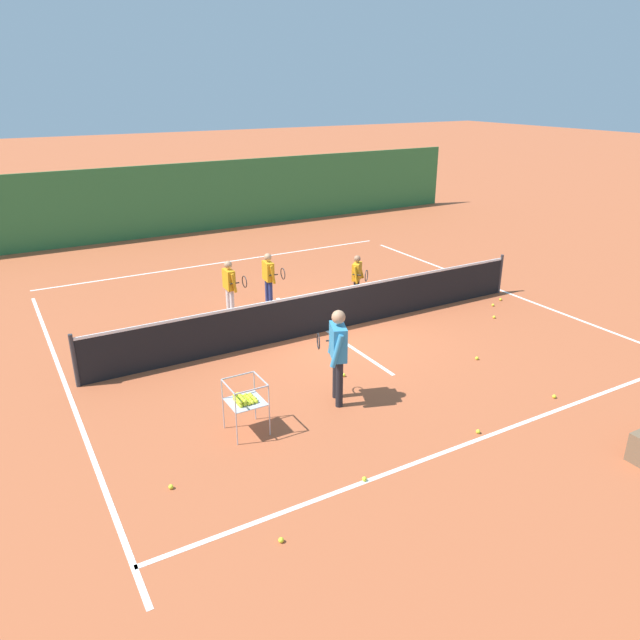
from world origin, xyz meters
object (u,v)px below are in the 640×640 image
(tennis_ball_4, at_px, (494,317))
(tennis_ball_9, at_px, (554,396))
(tennis_net, at_px, (327,310))
(tennis_ball_6, at_px, (478,431))
(tennis_ball_2, at_px, (344,375))
(student_2, at_px, (357,275))
(tennis_ball_0, at_px, (171,487))
(student_1, at_px, (269,275))
(student_0, at_px, (230,283))
(ball_cart, at_px, (244,400))
(tennis_ball_1, at_px, (364,479))
(tennis_ball_5, at_px, (281,540))
(tennis_ball_8, at_px, (477,358))
(tennis_ball_7, at_px, (501,299))
(instructor, at_px, (338,348))
(tennis_ball_3, at_px, (493,305))

(tennis_ball_4, distance_m, tennis_ball_9, 3.90)
(tennis_net, relative_size, tennis_ball_6, 158.95)
(tennis_ball_2, bearing_deg, tennis_net, 67.72)
(student_2, relative_size, tennis_ball_0, 18.48)
(student_1, height_order, tennis_ball_6, student_1)
(student_0, distance_m, ball_cart, 5.30)
(tennis_net, height_order, tennis_ball_2, tennis_net)
(tennis_ball_6, bearing_deg, tennis_ball_1, -177.02)
(tennis_ball_5, bearing_deg, tennis_ball_8, 24.86)
(tennis_net, distance_m, tennis_ball_7, 4.99)
(tennis_net, bearing_deg, ball_cart, -137.59)
(tennis_net, xyz_separation_m, tennis_ball_0, (-4.76, -3.83, -0.47))
(instructor, bearing_deg, ball_cart, -176.24)
(ball_cart, xyz_separation_m, tennis_ball_1, (0.95, -2.03, -0.56))
(tennis_ball_6, bearing_deg, instructor, 125.22)
(tennis_ball_8, bearing_deg, tennis_ball_1, -152.70)
(tennis_ball_0, relative_size, tennis_ball_9, 1.00)
(tennis_ball_6, bearing_deg, tennis_ball_5, -170.82)
(tennis_net, height_order, instructor, instructor)
(tennis_ball_2, bearing_deg, student_1, 83.86)
(tennis_ball_2, bearing_deg, student_2, 53.44)
(tennis_ball_2, height_order, tennis_ball_4, same)
(tennis_net, xyz_separation_m, tennis_ball_8, (1.89, -2.84, -0.47))
(student_2, xyz_separation_m, tennis_ball_2, (-2.48, -3.35, -0.72))
(student_0, height_order, tennis_ball_6, student_0)
(student_1, xyz_separation_m, tennis_ball_6, (0.36, -7.05, -0.79))
(tennis_net, bearing_deg, tennis_ball_9, -67.52)
(tennis_ball_6, height_order, tennis_ball_7, same)
(tennis_ball_2, distance_m, tennis_ball_9, 3.84)
(tennis_net, relative_size, student_2, 8.60)
(tennis_ball_3, relative_size, tennis_ball_8, 1.00)
(tennis_ball_8, bearing_deg, tennis_ball_9, -87.99)
(tennis_net, relative_size, tennis_ball_8, 158.95)
(tennis_ball_1, relative_size, tennis_ball_9, 1.00)
(tennis_ball_3, distance_m, tennis_ball_5, 9.65)
(student_0, relative_size, tennis_ball_9, 20.18)
(student_1, bearing_deg, student_0, -172.24)
(tennis_ball_1, bearing_deg, student_2, 57.71)
(tennis_ball_6, height_order, tennis_ball_9, same)
(tennis_ball_0, distance_m, tennis_ball_6, 4.83)
(tennis_net, relative_size, tennis_ball_2, 158.95)
(tennis_ball_0, bearing_deg, tennis_ball_4, 16.11)
(tennis_ball_2, bearing_deg, tennis_ball_8, -14.56)
(tennis_ball_0, distance_m, tennis_ball_3, 9.75)
(student_0, distance_m, student_1, 1.11)
(tennis_ball_0, bearing_deg, tennis_ball_3, 18.68)
(tennis_ball_0, bearing_deg, tennis_ball_8, 8.43)
(ball_cart, bearing_deg, tennis_ball_2, 19.86)
(ball_cart, xyz_separation_m, tennis_ball_5, (-0.62, -2.53, -0.56))
(tennis_net, bearing_deg, tennis_ball_1, -114.93)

